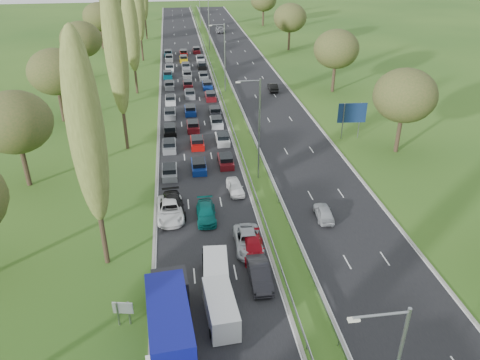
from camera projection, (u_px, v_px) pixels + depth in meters
ground at (224, 88)px, 87.99m from camera, size 260.00×260.00×0.00m
near_carriageway at (188, 86)px, 89.35m from camera, size 10.50×215.00×0.04m
far_carriageway at (257, 83)px, 91.01m from camera, size 10.50×215.00×0.04m
central_reservation at (223, 81)px, 89.92m from camera, size 2.36×215.00×0.32m
lamp_columns at (225, 58)px, 83.44m from camera, size 0.18×140.18×12.00m
poplar_row at (125, 34)px, 69.87m from camera, size 2.80×127.80×22.44m
woodland_left at (50, 78)px, 65.92m from camera, size 8.00×166.00×11.10m
woodland_right at (353, 60)px, 75.13m from camera, size 8.00×153.00×11.10m
traffic_queue_fill at (189, 91)px, 84.64m from camera, size 9.13×69.37×0.80m
near_car_2 at (170, 210)px, 47.57m from camera, size 2.84×5.83×1.60m
near_car_3 at (173, 205)px, 48.38m from camera, size 2.65×5.58×1.57m
near_car_7 at (206, 213)px, 47.32m from camera, size 2.03×4.79×1.38m
near_car_9 at (259, 274)px, 38.63m from camera, size 1.67×4.75×1.56m
near_car_10 at (248, 241)px, 42.89m from camera, size 2.60×5.37×1.47m
near_car_11 at (253, 248)px, 42.02m from camera, size 2.21×4.80×1.36m
near_car_12 at (235, 187)px, 52.19m from camera, size 1.93×4.09×1.35m
far_car_0 at (324, 212)px, 47.39m from camera, size 1.90×4.10×1.36m
far_car_1 at (273, 87)px, 85.94m from camera, size 1.67×4.31×1.40m
far_car_2 at (220, 29)px, 137.26m from camera, size 2.65×5.63×1.55m
blue_lorry at (170, 320)px, 32.25m from camera, size 2.74×9.85×4.16m
white_van_front at (216, 271)px, 38.58m from camera, size 1.98×5.05×2.03m
white_van_rear at (220, 306)px, 34.90m from camera, size 2.06×5.26×2.12m
info_sign at (123, 310)px, 34.13m from camera, size 1.49×0.39×2.10m
direction_sign at (352, 114)px, 64.64m from camera, size 4.00×0.39×5.20m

